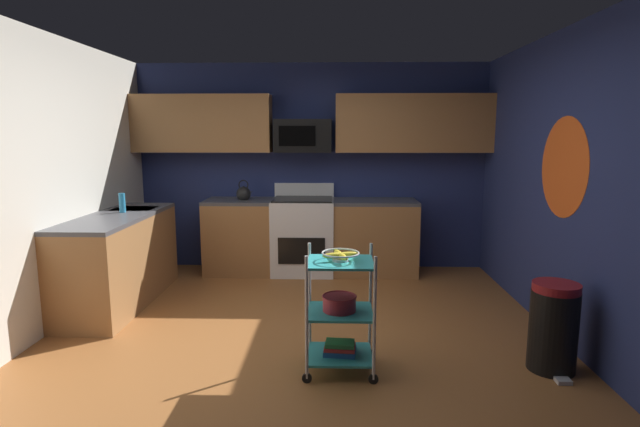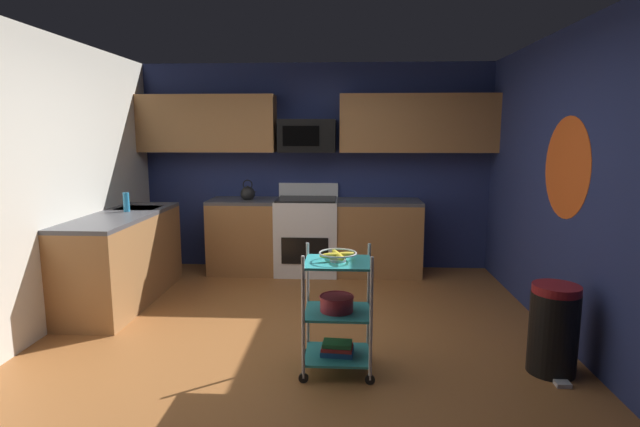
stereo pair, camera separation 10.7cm
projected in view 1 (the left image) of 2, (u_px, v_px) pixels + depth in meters
The scene contains 16 objects.
floor at pixel (299, 343), 4.17m from camera, with size 4.40×4.80×0.04m, color #995B2D.
wall_back at pixel (312, 167), 6.36m from camera, with size 4.52×0.06×2.60m, color navy.
wall_left at pixel (25, 187), 4.03m from camera, with size 0.06×4.80×2.60m, color silver.
wall_right at pixel (580, 188), 3.90m from camera, with size 0.06×4.80×2.60m, color navy.
wall_flower_decal at pixel (564, 167), 4.11m from camera, with size 0.85×0.85×0.00m, color #E5591E.
counter_run at pixel (241, 244), 5.71m from camera, with size 3.51×2.39×0.92m.
oven_range at pixel (303, 235), 6.17m from camera, with size 0.76×0.65×1.10m.
upper_cabinets at pixel (313, 124), 6.08m from camera, with size 4.40×0.33×0.70m.
microwave at pixel (303, 136), 6.08m from camera, with size 0.70×0.39×0.40m.
rolling_cart at pixel (340, 311), 3.59m from camera, with size 0.53×0.43×0.91m.
fruit_bowl at pixel (341, 255), 3.52m from camera, with size 0.27×0.27×0.07m.
mixing_bowl_large at pixel (339, 303), 3.58m from camera, with size 0.25×0.25×0.11m.
book_stack at pixel (340, 348), 3.63m from camera, with size 0.25×0.20×0.09m.
kettle at pixel (244, 194), 6.11m from camera, with size 0.21×0.18×0.26m.
dish_soap_bottle at pixel (122, 203), 5.11m from camera, with size 0.06×0.06×0.20m, color #2D8CBF.
trash_can at pixel (553, 327), 3.62m from camera, with size 0.34×0.42×0.66m.
Camera 1 is at (0.29, -3.94, 1.73)m, focal length 27.77 mm.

